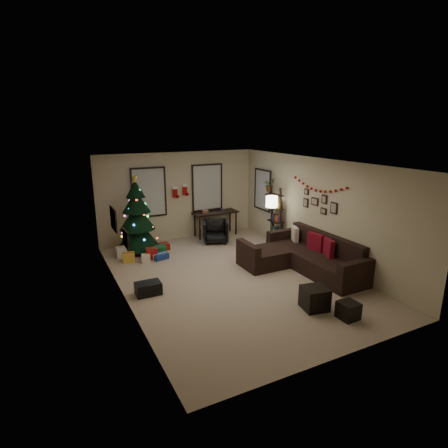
{
  "coord_description": "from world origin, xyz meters",
  "views": [
    {
      "loc": [
        -3.81,
        -7.11,
        3.53
      ],
      "look_at": [
        0.1,
        0.6,
        1.15
      ],
      "focal_mm": 29.39,
      "sensor_mm": 36.0,
      "label": 1
    }
  ],
  "objects": [
    {
      "name": "window_right_wall",
      "position": [
        2.47,
        2.55,
        1.5
      ],
      "size": [
        0.06,
        0.9,
        1.3
      ],
      "color": "#728CB2",
      "rests_on": "wall_right"
    },
    {
      "name": "sofa",
      "position": [
        1.82,
        -0.34,
        0.29
      ],
      "size": [
        1.99,
        2.88,
        0.89
      ],
      "color": "black",
      "rests_on": "floor"
    },
    {
      "name": "pillow_red_a",
      "position": [
        2.21,
        -0.81,
        0.64
      ],
      "size": [
        0.25,
        0.44,
        0.43
      ],
      "primitive_type": "cube",
      "rotation": [
        0.0,
        0.0,
        -0.33
      ],
      "color": "maroon",
      "rests_on": "sofa"
    },
    {
      "name": "art_map",
      "position": [
        -2.48,
        0.8,
        1.53
      ],
      "size": [
        0.04,
        0.6,
        0.5
      ],
      "color": "black",
      "rests_on": "wall_left"
    },
    {
      "name": "potted_plant",
      "position": [
        2.3,
        1.95,
        1.82
      ],
      "size": [
        0.59,
        0.57,
        0.51
      ],
      "primitive_type": "imported",
      "rotation": [
        0.0,
        0.0,
        0.52
      ],
      "color": "#4C4C4C",
      "rests_on": "bookshelf"
    },
    {
      "name": "wall_front",
      "position": [
        0.0,
        -3.5,
        1.35
      ],
      "size": [
        5.0,
        0.0,
        5.0
      ],
      "primitive_type": "plane",
      "rotation": [
        -1.57,
        0.0,
        0.0
      ],
      "color": "beige",
      "rests_on": "floor"
    },
    {
      "name": "wall_back",
      "position": [
        0.0,
        3.5,
        1.35
      ],
      "size": [
        5.0,
        0.0,
        5.0
      ],
      "primitive_type": "plane",
      "rotation": [
        1.57,
        0.0,
        0.0
      ],
      "color": "beige",
      "rests_on": "floor"
    },
    {
      "name": "ceiling",
      "position": [
        0.0,
        0.0,
        2.7
      ],
      "size": [
        7.0,
        7.0,
        0.0
      ],
      "primitive_type": "plane",
      "rotation": [
        3.14,
        0.0,
        0.0
      ],
      "color": "white",
      "rests_on": "floor"
    },
    {
      "name": "window_back_left",
      "position": [
        -0.95,
        3.47,
        1.55
      ],
      "size": [
        1.05,
        0.06,
        1.5
      ],
      "color": "#728CB2",
      "rests_on": "wall_back"
    },
    {
      "name": "pillow_cream",
      "position": [
        2.21,
        0.5,
        0.63
      ],
      "size": [
        0.26,
        0.41,
        0.39
      ],
      "primitive_type": "cube",
      "rotation": [
        0.0,
        0.0,
        -0.4
      ],
      "color": "beige",
      "rests_on": "sofa"
    },
    {
      "name": "presents",
      "position": [
        -1.41,
        2.23,
        0.12
      ],
      "size": [
        1.5,
        1.01,
        0.3
      ],
      "rotation": [
        0.0,
        0.0,
        0.22
      ],
      "color": "maroon",
      "rests_on": "floor"
    },
    {
      "name": "floor",
      "position": [
        0.0,
        0.0,
        0.0
      ],
      "size": [
        7.0,
        7.0,
        0.0
      ],
      "primitive_type": "plane",
      "color": "tan",
      "rests_on": "ground"
    },
    {
      "name": "pillow_red_b",
      "position": [
        2.21,
        -0.34,
        0.64
      ],
      "size": [
        0.19,
        0.47,
        0.46
      ],
      "primitive_type": "cube",
      "rotation": [
        0.0,
        0.0,
        0.15
      ],
      "color": "maroon",
      "rests_on": "sofa"
    },
    {
      "name": "window_back_right",
      "position": [
        0.95,
        3.47,
        1.55
      ],
      "size": [
        1.05,
        0.06,
        1.5
      ],
      "color": "#728CB2",
      "rests_on": "wall_back"
    },
    {
      "name": "ottoman_far",
      "position": [
        1.04,
        -2.67,
        0.16
      ],
      "size": [
        0.35,
        0.35,
        0.33
      ],
      "primitive_type": "cube",
      "rotation": [
        0.0,
        0.0,
        0.01
      ],
      "color": "black",
      "rests_on": "floor"
    },
    {
      "name": "storage_bin",
      "position": [
        -2.01,
        0.01,
        0.13
      ],
      "size": [
        0.54,
        0.36,
        0.27
      ],
      "primitive_type": "cube",
      "rotation": [
        0.0,
        0.0,
        -0.01
      ],
      "color": "black",
      "rests_on": "floor"
    },
    {
      "name": "desk",
      "position": [
        1.12,
        3.22,
        0.69
      ],
      "size": [
        1.46,
        0.52,
        0.79
      ],
      "color": "black",
      "rests_on": "floor"
    },
    {
      "name": "gallery",
      "position": [
        2.48,
        -0.07,
        1.57
      ],
      "size": [
        0.03,
        1.25,
        0.54
      ],
      "color": "black",
      "rests_on": "wall_right"
    },
    {
      "name": "ottoman_near",
      "position": [
        0.73,
        -2.09,
        0.22
      ],
      "size": [
        0.55,
        0.55,
        0.44
      ],
      "primitive_type": "cube",
      "rotation": [
        0.0,
        0.0,
        -0.2
      ],
      "color": "black",
      "rests_on": "floor"
    },
    {
      "name": "desk_chair",
      "position": [
        0.81,
        2.57,
        0.34
      ],
      "size": [
        0.85,
        0.83,
        0.69
      ],
      "primitive_type": "imported",
      "rotation": [
        0.0,
        0.0,
        -0.37
      ],
      "color": "black",
      "rests_on": "floor"
    },
    {
      "name": "art_abstract",
      "position": [
        -2.48,
        -0.35,
        1.41
      ],
      "size": [
        0.04,
        0.45,
        0.35
      ],
      "color": "black",
      "rests_on": "wall_left"
    },
    {
      "name": "stocking_left",
      "position": [
        -0.14,
        3.41,
        1.51
      ],
      "size": [
        0.2,
        0.05,
        0.36
      ],
      "color": "#990F0C",
      "rests_on": "wall_back"
    },
    {
      "name": "floor_lamp",
      "position": [
        1.95,
        1.28,
        1.3
      ],
      "size": [
        0.33,
        0.33,
        1.56
      ],
      "rotation": [
        0.0,
        0.0,
        0.3
      ],
      "color": "black",
      "rests_on": "floor"
    },
    {
      "name": "wall_left",
      "position": [
        -2.5,
        0.0,
        1.35
      ],
      "size": [
        0.0,
        7.0,
        7.0
      ],
      "primitive_type": "plane",
      "rotation": [
        1.57,
        0.0,
        1.57
      ],
      "color": "beige",
      "rests_on": "floor"
    },
    {
      "name": "stocking_right",
      "position": [
        0.19,
        3.44,
        1.55
      ],
      "size": [
        0.2,
        0.05,
        0.36
      ],
      "color": "#990F0C",
      "rests_on": "wall_back"
    },
    {
      "name": "christmas_tree",
      "position": [
        -1.5,
        2.83,
        0.92
      ],
      "size": [
        1.2,
        1.2,
        2.23
      ],
      "rotation": [
        0.0,
        0.0,
        0.25
      ],
      "color": "black",
      "rests_on": "floor"
    },
    {
      "name": "wall_right",
      "position": [
        2.5,
        0.0,
        1.35
      ],
      "size": [
        0.0,
        7.0,
        7.0
      ],
      "primitive_type": "plane",
      "rotation": [
        1.57,
        0.0,
        -1.57
      ],
      "color": "beige",
      "rests_on": "floor"
    },
    {
      "name": "bookshelf",
      "position": [
        2.3,
        1.53,
        0.86
      ],
      "size": [
        0.3,
        0.52,
        1.77
      ],
      "color": "black",
      "rests_on": "floor"
    },
    {
      "name": "garland",
      "position": [
        2.45,
        -0.03,
        2.0
      ],
      "size": [
        0.08,
        1.9,
        0.3
      ],
      "primitive_type": null,
      "color": "#A5140C",
      "rests_on": "wall_right"
    }
  ]
}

